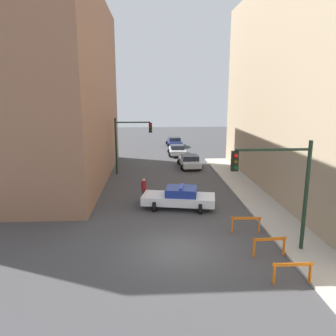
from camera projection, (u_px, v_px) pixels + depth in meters
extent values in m
plane|color=#424244|center=(177.00, 250.00, 15.75)|extent=(120.00, 120.00, 0.00)
cube|color=#B2ADA3|center=(303.00, 246.00, 16.06)|extent=(2.40, 44.00, 0.12)
cube|color=#93664C|center=(19.00, 90.00, 27.05)|extent=(14.00, 20.00, 15.24)
cylinder|color=black|center=(306.00, 196.00, 15.08)|extent=(0.18, 0.18, 5.20)
cylinder|color=black|center=(273.00, 150.00, 14.50)|extent=(3.40, 0.12, 0.12)
cube|color=black|center=(235.00, 161.00, 14.52)|extent=(0.30, 0.22, 0.90)
sphere|color=red|center=(236.00, 156.00, 14.32)|extent=(0.18, 0.18, 0.18)
sphere|color=#4C3D0C|center=(236.00, 162.00, 14.38)|extent=(0.18, 0.18, 0.18)
sphere|color=#0C4219|center=(235.00, 168.00, 14.44)|extent=(0.18, 0.18, 0.18)
cylinder|color=black|center=(116.00, 146.00, 30.32)|extent=(0.18, 0.18, 5.20)
cylinder|color=black|center=(133.00, 122.00, 29.92)|extent=(3.20, 0.12, 0.12)
cube|color=black|center=(150.00, 128.00, 30.11)|extent=(0.30, 0.22, 0.90)
sphere|color=red|center=(150.00, 125.00, 29.91)|extent=(0.18, 0.18, 0.18)
sphere|color=#4C3D0C|center=(150.00, 128.00, 29.97)|extent=(0.18, 0.18, 0.18)
sphere|color=#0C4219|center=(150.00, 131.00, 30.03)|extent=(0.18, 0.18, 0.18)
cube|color=white|center=(179.00, 199.00, 21.42)|extent=(4.96, 2.68, 0.55)
cube|color=navy|center=(181.00, 191.00, 21.28)|extent=(2.24, 1.96, 0.52)
cylinder|color=black|center=(154.00, 206.00, 20.84)|extent=(0.34, 0.69, 0.66)
cylinder|color=black|center=(159.00, 198.00, 22.49)|extent=(0.34, 0.69, 0.66)
cylinder|color=black|center=(200.00, 208.00, 20.48)|extent=(0.34, 0.69, 0.66)
cylinder|color=black|center=(201.00, 200.00, 22.12)|extent=(0.34, 0.69, 0.66)
cube|color=#2633BF|center=(182.00, 187.00, 21.21)|extent=(0.45, 1.40, 0.12)
cube|color=silver|center=(190.00, 162.00, 33.30)|extent=(1.94, 4.36, 0.52)
cube|color=#232833|center=(190.00, 157.00, 33.02)|extent=(1.64, 1.86, 0.48)
cylinder|color=black|center=(180.00, 162.00, 34.58)|extent=(0.63, 0.24, 0.62)
cylinder|color=black|center=(195.00, 162.00, 34.72)|extent=(0.63, 0.24, 0.62)
cylinder|color=black|center=(183.00, 167.00, 31.99)|extent=(0.63, 0.24, 0.62)
cylinder|color=black|center=(200.00, 167.00, 32.13)|extent=(0.63, 0.24, 0.62)
cube|color=silver|center=(177.00, 151.00, 39.92)|extent=(1.81, 4.30, 0.52)
cube|color=#232833|center=(177.00, 147.00, 39.64)|extent=(1.59, 1.81, 0.48)
cylinder|color=black|center=(170.00, 151.00, 41.23)|extent=(0.62, 0.22, 0.62)
cylinder|color=black|center=(183.00, 151.00, 41.32)|extent=(0.62, 0.22, 0.62)
cylinder|color=black|center=(171.00, 155.00, 38.63)|extent=(0.62, 0.22, 0.62)
cylinder|color=black|center=(185.00, 155.00, 38.72)|extent=(0.62, 0.22, 0.62)
cube|color=navy|center=(174.00, 142.00, 47.00)|extent=(1.94, 4.36, 0.52)
cube|color=#232833|center=(174.00, 139.00, 46.72)|extent=(1.64, 1.86, 0.48)
cylinder|color=black|center=(168.00, 143.00, 48.28)|extent=(0.63, 0.24, 0.62)
cylinder|color=black|center=(179.00, 143.00, 48.42)|extent=(0.63, 0.24, 0.62)
cylinder|color=black|center=(169.00, 145.00, 45.69)|extent=(0.63, 0.24, 0.62)
cylinder|color=black|center=(181.00, 145.00, 45.83)|extent=(0.63, 0.24, 0.62)
cylinder|color=#382D23|center=(144.00, 196.00, 22.78)|extent=(0.39, 0.39, 0.82)
cylinder|color=maroon|center=(144.00, 186.00, 22.62)|extent=(0.50, 0.50, 0.62)
sphere|color=tan|center=(144.00, 180.00, 22.53)|extent=(0.31, 0.31, 0.22)
cube|color=orange|center=(293.00, 265.00, 12.76)|extent=(1.60, 0.07, 0.14)
cube|color=orange|center=(274.00, 274.00, 12.82)|extent=(0.05, 0.16, 0.90)
cube|color=orange|center=(310.00, 273.00, 12.88)|extent=(0.05, 0.16, 0.90)
cube|color=orange|center=(270.00, 239.00, 15.00)|extent=(1.60, 0.14, 0.14)
cube|color=orange|center=(254.00, 248.00, 15.00)|extent=(0.06, 0.16, 0.90)
cube|color=orange|center=(284.00, 246.00, 15.16)|extent=(0.06, 0.16, 0.90)
cube|color=orange|center=(246.00, 218.00, 17.51)|extent=(1.60, 0.16, 0.14)
cube|color=orange|center=(232.00, 225.00, 17.61)|extent=(0.06, 0.16, 0.90)
cube|color=orange|center=(259.00, 225.00, 17.58)|extent=(0.06, 0.16, 0.90)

